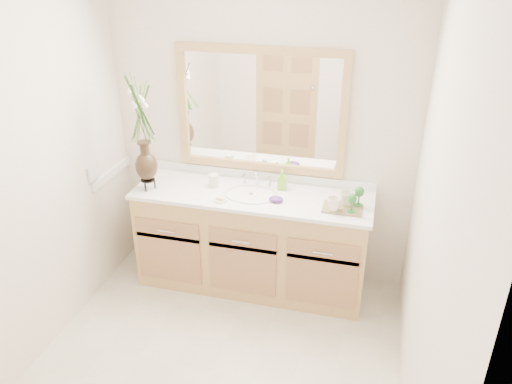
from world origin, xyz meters
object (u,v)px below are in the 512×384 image
(soap_bottle, at_px, (282,180))
(tray, at_px, (343,208))
(flower_vase, at_px, (142,121))
(tumbler, at_px, (214,180))

(soap_bottle, bearing_deg, tray, -38.04)
(tray, bearing_deg, flower_vase, -178.08)
(soap_bottle, relative_size, tray, 0.50)
(flower_vase, bearing_deg, tumbler, 20.22)
(tumbler, relative_size, soap_bottle, 0.70)
(tray, bearing_deg, soap_bottle, 156.02)
(flower_vase, height_order, tumbler, flower_vase)
(soap_bottle, bearing_deg, tumbler, 175.89)
(flower_vase, distance_m, soap_bottle, 1.14)
(tray, bearing_deg, tumbler, 172.91)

